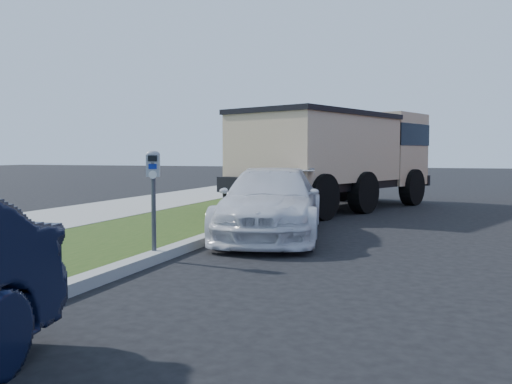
% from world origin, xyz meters
% --- Properties ---
extents(ground, '(120.00, 120.00, 0.00)m').
position_xyz_m(ground, '(0.00, 0.00, 0.00)').
color(ground, black).
rests_on(ground, ground).
extents(streetside, '(6.12, 50.00, 0.15)m').
position_xyz_m(streetside, '(-5.57, 2.00, 0.07)').
color(streetside, gray).
rests_on(streetside, ground).
extents(parking_meter, '(0.25, 0.21, 1.52)m').
position_xyz_m(parking_meter, '(-2.67, -0.04, 1.24)').
color(parking_meter, '#3F4247').
rests_on(parking_meter, ground).
extents(white_wagon, '(2.76, 4.88, 1.33)m').
position_xyz_m(white_wagon, '(-1.71, 2.87, 0.67)').
color(white_wagon, silver).
rests_on(white_wagon, ground).
extents(dump_truck, '(5.19, 7.87, 2.90)m').
position_xyz_m(dump_truck, '(-1.50, 8.98, 1.63)').
color(dump_truck, black).
rests_on(dump_truck, ground).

